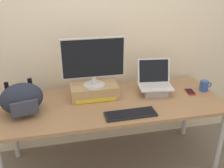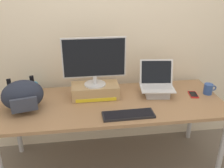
# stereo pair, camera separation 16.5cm
# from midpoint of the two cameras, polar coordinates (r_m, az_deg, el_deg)

# --- Properties ---
(ground_plane) EXTENTS (20.00, 20.00, 0.00)m
(ground_plane) POSITION_cam_midpoint_polar(r_m,az_deg,el_deg) (2.76, 1.79, -17.41)
(ground_plane) COLOR #70665B
(back_wall) EXTENTS (7.00, 0.10, 2.60)m
(back_wall) POSITION_cam_midpoint_polar(r_m,az_deg,el_deg) (2.60, 0.36, 12.42)
(back_wall) COLOR beige
(back_wall) RESTS_ON ground
(desk) EXTENTS (2.05, 0.78, 0.72)m
(desk) POSITION_cam_midpoint_polar(r_m,az_deg,el_deg) (2.37, 2.00, -5.34)
(desk) COLOR #99704C
(desk) RESTS_ON ground
(toner_box_yellow) EXTENTS (0.44, 0.23, 0.13)m
(toner_box_yellow) POSITION_cam_midpoint_polar(r_m,az_deg,el_deg) (2.41, -1.84, -1.56)
(toner_box_yellow) COLOR tan
(toner_box_yellow) RESTS_ON desk
(desktop_monitor) EXTENTS (0.57, 0.20, 0.45)m
(desktop_monitor) POSITION_cam_midpoint_polar(r_m,az_deg,el_deg) (2.29, -1.93, 5.22)
(desktop_monitor) COLOR silver
(desktop_monitor) RESTS_ON toner_box_yellow
(open_laptop) EXTENTS (0.35, 0.29, 0.32)m
(open_laptop) POSITION_cam_midpoint_polar(r_m,az_deg,el_deg) (2.50, 11.84, -0.92)
(open_laptop) COLOR #ADADB2
(open_laptop) RESTS_ON desk
(external_keyboard) EXTENTS (0.44, 0.15, 0.02)m
(external_keyboard) POSITION_cam_midpoint_polar(r_m,az_deg,el_deg) (2.13, 5.91, -6.89)
(external_keyboard) COLOR black
(external_keyboard) RESTS_ON desk
(messenger_backpack) EXTENTS (0.40, 0.33, 0.26)m
(messenger_backpack) POSITION_cam_midpoint_polar(r_m,az_deg,el_deg) (2.27, -17.44, -2.47)
(messenger_backpack) COLOR #232838
(messenger_backpack) RESTS_ON desk
(coffee_mug) EXTENTS (0.13, 0.08, 0.10)m
(coffee_mug) POSITION_cam_midpoint_polar(r_m,az_deg,el_deg) (2.67, 22.46, -1.05)
(coffee_mug) COLOR #2D4C93
(coffee_mug) RESTS_ON desk
(cell_phone) EXTENTS (0.10, 0.15, 0.01)m
(cell_phone) POSITION_cam_midpoint_polar(r_m,az_deg,el_deg) (2.61, 19.49, -2.27)
(cell_phone) COLOR red
(cell_phone) RESTS_ON desk
(plush_toy) EXTENTS (0.10, 0.10, 0.10)m
(plush_toy) POSITION_cam_midpoint_polar(r_m,az_deg,el_deg) (2.61, -15.42, -0.55)
(plush_toy) COLOR #2393CC
(plush_toy) RESTS_ON desk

